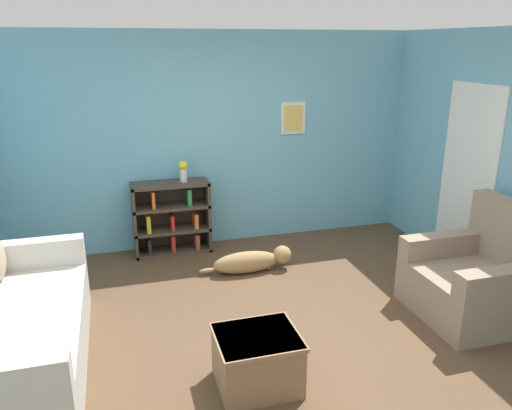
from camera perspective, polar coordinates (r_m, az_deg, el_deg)
The scene contains 8 objects.
ground_plane at distance 4.60m, azimuth 1.42°, elevation -14.05°, with size 14.00×14.00×0.00m, color brown.
wall_back at distance 6.19m, azimuth -4.77°, elevation 7.31°, with size 5.60×0.13×2.60m.
couch at distance 4.32m, azimuth -26.02°, elevation -13.33°, with size 0.91×2.10×0.89m.
bookshelf at distance 6.12m, azimuth -9.62°, elevation -1.51°, with size 0.91×0.34×0.88m.
recliner_chair at distance 5.13m, azimuth 24.10°, elevation -7.70°, with size 0.98×1.01×1.06m.
coffee_table at distance 3.84m, azimuth 0.13°, elevation -17.18°, with size 0.61×0.53×0.43m.
dog at distance 5.60m, azimuth -0.42°, elevation -6.42°, with size 1.05×0.22×0.27m.
vase at distance 5.95m, azimuth -8.32°, elevation 3.99°, with size 0.11×0.11×0.25m.
Camera 1 is at (-1.19, -3.72, 2.44)m, focal length 35.00 mm.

